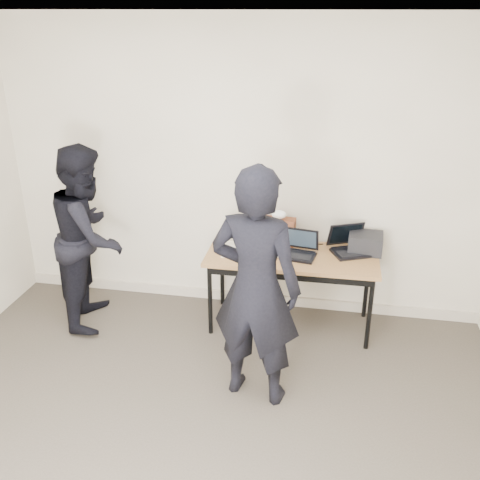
% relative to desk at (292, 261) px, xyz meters
% --- Properties ---
extents(room, '(4.60, 4.60, 2.80)m').
position_rel_desk_xyz_m(room, '(-0.51, -1.88, 0.69)').
color(room, '#443C33').
rests_on(room, ground).
extents(desk, '(1.51, 0.66, 0.72)m').
position_rel_desk_xyz_m(desk, '(0.00, 0.00, 0.00)').
color(desk, olive).
rests_on(desk, ground).
extents(laptop_beige, '(0.34, 0.33, 0.26)m').
position_rel_desk_xyz_m(laptop_beige, '(-0.46, 0.02, 0.11)').
color(laptop_beige, beige).
rests_on(laptop_beige, desk).
extents(laptop_center, '(0.33, 0.32, 0.22)m').
position_rel_desk_xyz_m(laptop_center, '(0.06, 0.01, 0.11)').
color(laptop_center, black).
rests_on(laptop_center, desk).
extents(laptop_right, '(0.43, 0.42, 0.24)m').
position_rel_desk_xyz_m(laptop_right, '(0.49, 0.17, 0.11)').
color(laptop_right, black).
rests_on(laptop_right, desk).
extents(leather_satchel, '(0.37, 0.19, 0.25)m').
position_rel_desk_xyz_m(leather_satchel, '(-0.18, 0.23, 0.19)').
color(leather_satchel, '#5F2E19').
rests_on(leather_satchel, desk).
extents(tissue, '(0.14, 0.11, 0.08)m').
position_rel_desk_xyz_m(tissue, '(-0.15, 0.23, 0.34)').
color(tissue, white).
rests_on(tissue, leather_satchel).
extents(equipment_box, '(0.31, 0.27, 0.17)m').
position_rel_desk_xyz_m(equipment_box, '(0.63, 0.19, 0.14)').
color(equipment_box, black).
rests_on(equipment_box, desk).
extents(power_brick, '(0.07, 0.05, 0.03)m').
position_rel_desk_xyz_m(power_brick, '(-0.22, -0.17, 0.07)').
color(power_brick, black).
rests_on(power_brick, desk).
extents(cables, '(1.14, 0.51, 0.01)m').
position_rel_desk_xyz_m(cables, '(-0.02, 0.03, 0.06)').
color(cables, black).
rests_on(cables, desk).
extents(person_typist, '(0.73, 0.55, 1.81)m').
position_rel_desk_xyz_m(person_typist, '(-0.17, -0.99, 0.24)').
color(person_typist, black).
rests_on(person_typist, ground).
extents(person_observer, '(0.78, 0.92, 1.67)m').
position_rel_desk_xyz_m(person_observer, '(-1.81, -0.18, 0.17)').
color(person_observer, black).
rests_on(person_observer, ground).
extents(baseboard, '(4.50, 0.03, 0.10)m').
position_rel_desk_xyz_m(baseboard, '(-0.51, 0.35, -0.61)').
color(baseboard, '#B8AC98').
rests_on(baseboard, ground).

